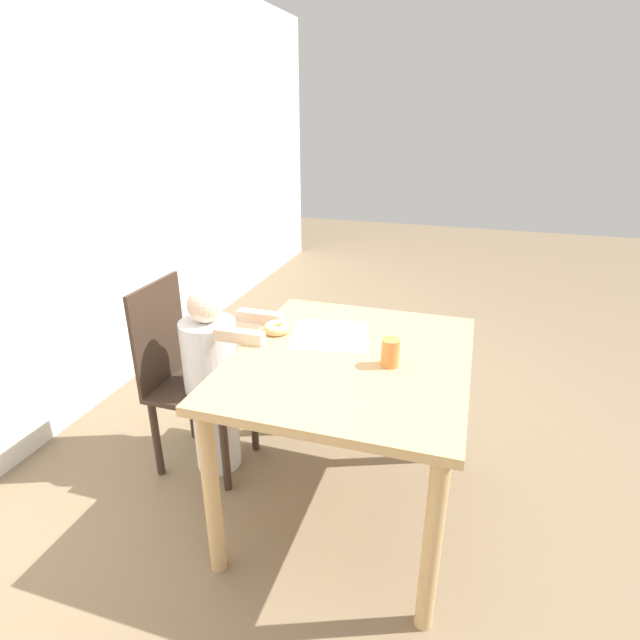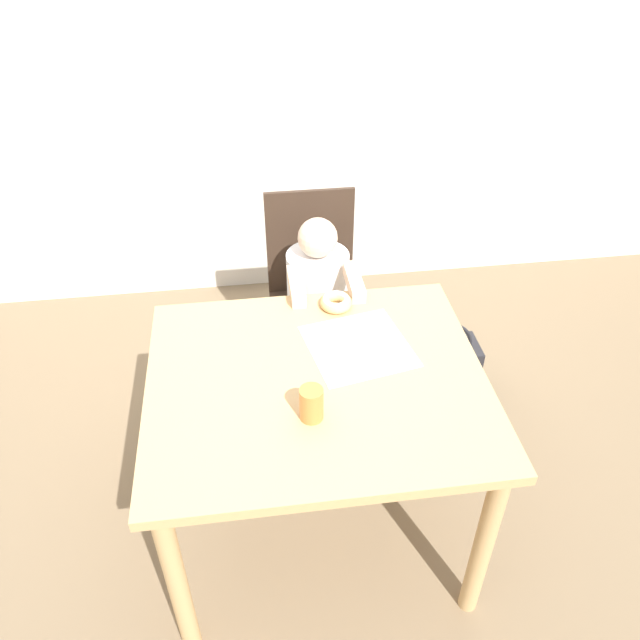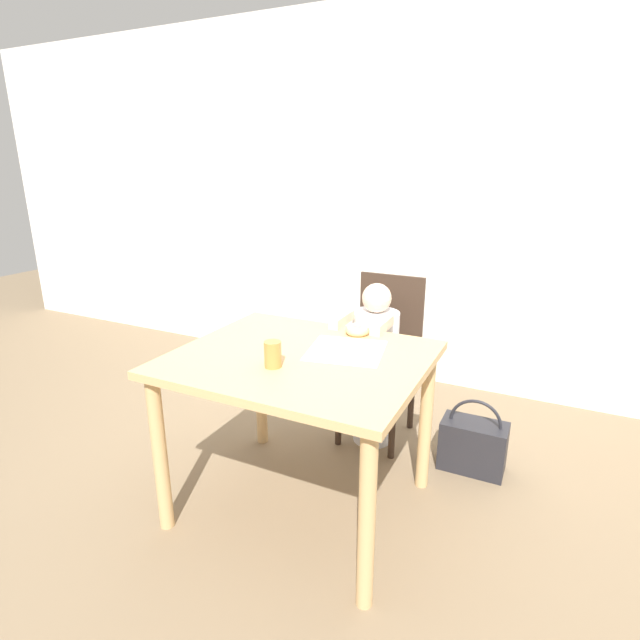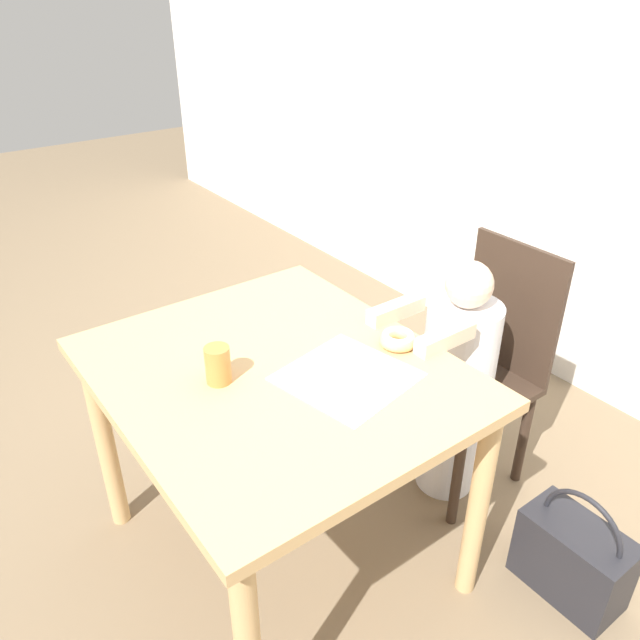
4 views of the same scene
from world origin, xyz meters
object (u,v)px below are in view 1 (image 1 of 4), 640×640
Objects in this scene: child_figure at (213,383)px; donut at (276,328)px; chair at (189,378)px; handbag at (270,385)px; cup at (390,353)px.

donut is (0.02, -0.31, 0.31)m from child_figure.
chair is 2.34× the size of handbag.
cup is at bearing -106.49° from donut.
donut is at bearing 73.51° from cup.
child_figure is 8.12× the size of donut.
cup is at bearing -97.67° from chair.
donut is 0.87m from handbag.
child_figure is 2.35× the size of handbag.
handbag is at bearing -3.44° from child_figure.
cup is at bearing -130.96° from handbag.
child_figure is 0.44m from donut.
handbag is 3.68× the size of cup.
handbag is at bearing 49.04° from cup.
chair is at bearing 163.82° from handbag.
donut is at bearing -87.08° from chair.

